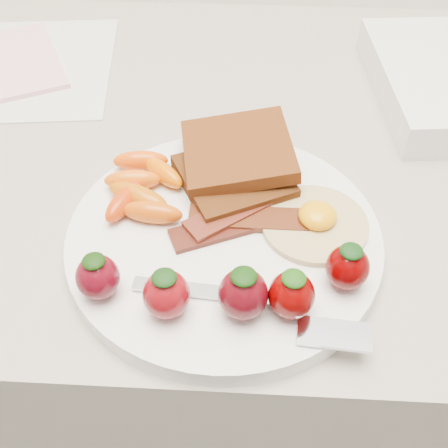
{
  "coord_description": "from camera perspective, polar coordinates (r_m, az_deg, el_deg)",
  "views": [
    {
      "loc": [
        0.03,
        1.21,
        1.27
      ],
      "look_at": [
        0.01,
        1.54,
        0.93
      ],
      "focal_mm": 45.0,
      "sensor_mm": 36.0,
      "label": 1
    }
  ],
  "objects": [
    {
      "name": "counter",
      "position": [
        0.96,
        -0.18,
        -12.64
      ],
      "size": [
        2.0,
        0.6,
        0.9
      ],
      "primitive_type": "cube",
      "color": "gray",
      "rests_on": "ground"
    },
    {
      "name": "plate",
      "position": [
        0.49,
        -0.0,
        -1.53
      ],
      "size": [
        0.27,
        0.27,
        0.02
      ],
      "primitive_type": "cylinder",
      "color": "white",
      "rests_on": "counter"
    },
    {
      "name": "toast_lower",
      "position": [
        0.52,
        0.97,
        4.69
      ],
      "size": [
        0.12,
        0.12,
        0.01
      ],
      "primitive_type": "cube",
      "rotation": [
        0.0,
        0.0,
        0.46
      ],
      "color": "#351105",
      "rests_on": "plate"
    },
    {
      "name": "toast_upper",
      "position": [
        0.53,
        1.4,
        7.44
      ],
      "size": [
        0.12,
        0.11,
        0.02
      ],
      "primitive_type": "cube",
      "rotation": [
        0.0,
        -0.1,
        0.17
      ],
      "color": "#421C05",
      "rests_on": "toast_lower"
    },
    {
      "name": "fried_egg",
      "position": [
        0.49,
        9.26,
        0.24
      ],
      "size": [
        0.1,
        0.1,
        0.02
      ],
      "color": "beige",
      "rests_on": "plate"
    },
    {
      "name": "bacon_strips",
      "position": [
        0.49,
        1.56,
        0.65
      ],
      "size": [
        0.12,
        0.09,
        0.01
      ],
      "color": "black",
      "rests_on": "plate"
    },
    {
      "name": "baby_carrots",
      "position": [
        0.51,
        -8.4,
        3.66
      ],
      "size": [
        0.08,
        0.09,
        0.02
      ],
      "color": "orange",
      "rests_on": "plate"
    },
    {
      "name": "strawberries",
      "position": [
        0.42,
        0.65,
        -6.29
      ],
      "size": [
        0.22,
        0.07,
        0.05
      ],
      "color": "#510612",
      "rests_on": "plate"
    },
    {
      "name": "fork",
      "position": [
        0.43,
        4.43,
        -8.77
      ],
      "size": [
        0.18,
        0.06,
        0.0
      ],
      "color": "silver",
      "rests_on": "plate"
    },
    {
      "name": "paper_sheet",
      "position": [
        0.75,
        -18.14,
        14.97
      ],
      "size": [
        0.2,
        0.25,
        0.0
      ],
      "primitive_type": "cube",
      "rotation": [
        0.0,
        0.0,
        0.11
      ],
      "color": "silver",
      "rests_on": "counter"
    },
    {
      "name": "notepad",
      "position": [
        0.77,
        -20.81,
        15.11
      ],
      "size": [
        0.17,
        0.19,
        0.01
      ],
      "primitive_type": "cube",
      "rotation": [
        0.0,
        0.0,
        0.46
      ],
      "color": "#F2B1BA",
      "rests_on": "paper_sheet"
    }
  ]
}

